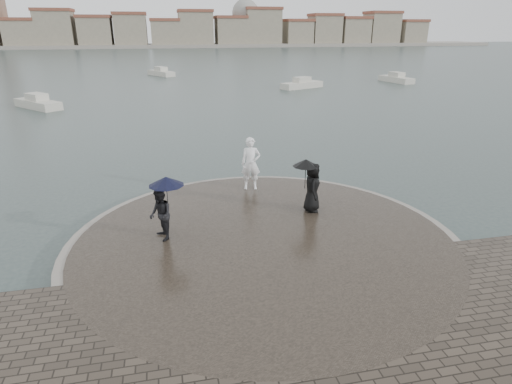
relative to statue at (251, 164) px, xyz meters
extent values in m
plane|color=#2B3835|center=(-0.49, -8.05, -1.44)|extent=(400.00, 400.00, 0.00)
cylinder|color=gray|center=(-0.49, -4.55, -1.28)|extent=(12.50, 12.50, 0.32)
cylinder|color=#2D261E|center=(-0.49, -4.55, -1.26)|extent=(11.90, 11.90, 0.36)
imported|color=white|center=(0.00, 0.00, 0.00)|extent=(0.86, 0.64, 2.16)
imported|color=black|center=(-3.67, -3.92, -0.25)|extent=(0.83, 0.95, 1.67)
cylinder|color=black|center=(-3.42, -3.82, 0.27)|extent=(0.02, 0.02, 0.90)
cone|color=black|center=(-3.42, -3.82, 0.82)|extent=(1.10, 1.10, 0.28)
imported|color=black|center=(1.69, -2.76, -0.17)|extent=(0.79, 1.01, 1.81)
cylinder|color=black|center=(1.44, -2.66, 0.22)|extent=(0.02, 0.02, 0.90)
cone|color=black|center=(1.44, -2.66, 0.74)|extent=(0.94, 0.94, 0.26)
cube|color=gray|center=(-0.49, 154.95, -0.84)|extent=(260.00, 20.00, 1.20)
cube|color=gray|center=(-48.49, 151.95, 3.06)|extent=(10.00, 10.00, 9.00)
cube|color=brown|center=(-48.49, 151.95, 8.06)|extent=(10.60, 10.60, 1.00)
cube|color=gray|center=(-37.49, 151.95, 4.56)|extent=(12.00, 10.00, 12.00)
cube|color=brown|center=(-37.49, 151.95, 11.06)|extent=(12.60, 10.60, 1.00)
cube|color=gray|center=(-24.49, 151.95, 3.56)|extent=(11.00, 10.00, 10.00)
cube|color=brown|center=(-24.49, 151.95, 9.06)|extent=(11.60, 10.60, 1.00)
cube|color=gray|center=(-12.49, 151.95, 4.06)|extent=(11.00, 10.00, 11.00)
cube|color=brown|center=(-12.49, 151.95, 10.06)|extent=(11.60, 10.60, 1.00)
cube|color=gray|center=(-0.49, 151.95, 3.06)|extent=(10.00, 10.00, 9.00)
cube|color=brown|center=(-0.49, 151.95, 8.06)|extent=(10.60, 10.60, 1.00)
cube|color=gray|center=(10.51, 151.95, 4.56)|extent=(12.00, 10.00, 12.00)
cube|color=brown|center=(10.51, 151.95, 11.06)|extent=(12.60, 10.60, 1.00)
cube|color=gray|center=(23.51, 151.95, 3.56)|extent=(11.00, 10.00, 10.00)
cube|color=brown|center=(23.51, 151.95, 9.06)|extent=(11.60, 10.60, 1.00)
cube|color=gray|center=(35.51, 151.95, 5.06)|extent=(13.00, 10.00, 13.00)
cube|color=brown|center=(35.51, 151.95, 12.06)|extent=(13.60, 10.60, 1.00)
cube|color=gray|center=(49.51, 151.95, 3.06)|extent=(10.00, 10.00, 9.00)
cube|color=brown|center=(49.51, 151.95, 8.06)|extent=(10.60, 10.60, 1.00)
cube|color=gray|center=(60.51, 151.95, 4.06)|extent=(11.00, 10.00, 11.00)
cube|color=brown|center=(60.51, 151.95, 10.06)|extent=(11.60, 10.60, 1.00)
cube|color=gray|center=(72.51, 151.95, 3.56)|extent=(11.00, 10.00, 10.00)
cube|color=brown|center=(72.51, 151.95, 9.06)|extent=(11.60, 10.60, 1.00)
cube|color=gray|center=(84.51, 151.95, 4.56)|extent=(12.00, 10.00, 12.00)
cube|color=brown|center=(84.51, 151.95, 11.06)|extent=(12.60, 10.60, 1.00)
cube|color=gray|center=(97.51, 151.95, 3.06)|extent=(10.00, 10.00, 9.00)
cube|color=brown|center=(97.51, 151.95, 8.06)|extent=(10.60, 10.60, 1.00)
sphere|color=gray|center=(29.51, 153.95, 10.56)|extent=(10.00, 10.00, 10.00)
cube|color=beige|center=(-14.16, 24.89, -1.19)|extent=(4.78, 5.23, 0.90)
cube|color=beige|center=(-14.16, 24.89, -0.59)|extent=(2.21, 2.30, 0.90)
cube|color=beige|center=(26.87, 36.04, -1.19)|extent=(2.48, 5.69, 0.90)
cube|color=beige|center=(26.87, 36.04, -0.59)|extent=(1.51, 2.17, 0.90)
cube|color=beige|center=(-3.25, 51.02, -1.19)|extent=(4.08, 5.58, 0.90)
cube|color=beige|center=(-3.25, 51.02, -0.59)|extent=(2.02, 2.33, 0.90)
cube|color=beige|center=(12.89, 32.91, -1.19)|extent=(5.65, 3.83, 0.90)
cube|color=beige|center=(12.89, 32.91, -0.59)|extent=(2.32, 1.95, 0.90)
camera|label=1|loc=(-3.34, -16.42, 5.18)|focal=30.00mm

